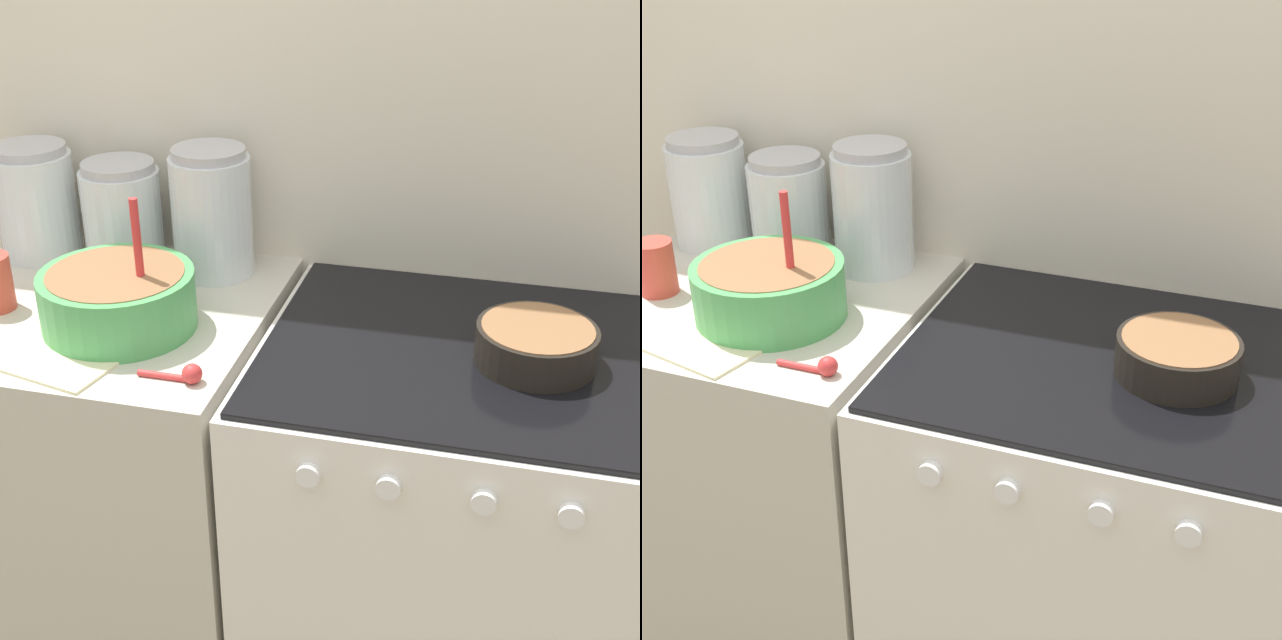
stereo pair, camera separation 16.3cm
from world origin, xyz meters
TOP-DOWN VIEW (x-y plane):
  - wall_back at (0.00, 0.67)m, footprint 4.53×0.05m
  - countertop_cabinet at (-0.35, 0.32)m, footprint 0.70×0.65m
  - stove at (0.39, 0.32)m, footprint 0.75×0.67m
  - mixing_bowl at (-0.26, 0.25)m, footprint 0.29×0.29m
  - baking_pan at (0.52, 0.31)m, footprint 0.21×0.21m
  - storage_jar_left at (-0.58, 0.54)m, footprint 0.18×0.18m
  - storage_jar_middle at (-0.38, 0.54)m, footprint 0.17×0.17m
  - storage_jar_right at (-0.17, 0.54)m, footprint 0.17×0.17m
  - recipe_page at (-0.31, 0.17)m, footprint 0.29×0.33m
  - measuring_spoon at (-0.06, 0.09)m, footprint 0.12×0.04m

SIDE VIEW (x-z plane):
  - stove at x=0.39m, z-range 0.00..0.90m
  - countertop_cabinet at x=-0.35m, z-range 0.00..0.90m
  - recipe_page at x=-0.31m, z-range 0.90..0.90m
  - measuring_spoon at x=-0.06m, z-range 0.89..0.93m
  - baking_pan at x=0.52m, z-range 0.90..0.97m
  - mixing_bowl at x=-0.26m, z-range 0.83..1.09m
  - storage_jar_middle at x=-0.38m, z-range 0.88..1.11m
  - storage_jar_left at x=-0.58m, z-range 0.88..1.13m
  - storage_jar_right at x=-0.17m, z-range 0.88..1.15m
  - wall_back at x=0.00m, z-range 0.00..2.40m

